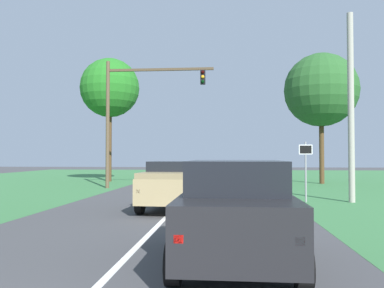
# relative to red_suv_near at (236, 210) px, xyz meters

# --- Properties ---
(ground_plane) EXTENTS (120.00, 120.00, 0.00)m
(ground_plane) POSITION_rel_red_suv_near_xyz_m (-2.23, 7.03, -1.04)
(ground_plane) COLOR #424244
(red_suv_near) EXTENTS (2.31, 4.46, 1.99)m
(red_suv_near) POSITION_rel_red_suv_near_xyz_m (0.00, 0.00, 0.00)
(red_suv_near) COLOR black
(red_suv_near) RESTS_ON ground_plane
(pickup_truck_lead) EXTENTS (2.46, 4.99, 1.88)m
(pickup_truck_lead) POSITION_rel_red_suv_near_xyz_m (-2.20, 7.71, -0.07)
(pickup_truck_lead) COLOR tan
(pickup_truck_lead) RESTS_ON ground_plane
(traffic_light) EXTENTS (7.03, 0.40, 8.27)m
(traffic_light) POSITION_rel_red_suv_near_xyz_m (-6.17, 17.68, 4.35)
(traffic_light) COLOR brown
(traffic_light) RESTS_ON ground_plane
(keep_moving_sign) EXTENTS (0.60, 0.09, 2.73)m
(keep_moving_sign) POSITION_rel_red_suv_near_xyz_m (3.39, 10.62, 0.69)
(keep_moving_sign) COLOR gray
(keep_moving_sign) RESTS_ON ground_plane
(oak_tree_right) EXTENTS (5.55, 5.55, 9.86)m
(oak_tree_right) POSITION_rel_red_suv_near_xyz_m (6.99, 23.14, 6.03)
(oak_tree_right) COLOR #4C351E
(oak_tree_right) RESTS_ON ground_plane
(utility_pole_right) EXTENTS (0.28, 0.28, 8.60)m
(utility_pole_right) POSITION_rel_red_suv_near_xyz_m (5.45, 10.78, 3.26)
(utility_pole_right) COLOR #9E998E
(utility_pole_right) RESTS_ON ground_plane
(extra_tree_1) EXTENTS (4.83, 4.83, 10.11)m
(extra_tree_1) POSITION_rel_red_suv_near_xyz_m (-9.73, 24.35, 6.62)
(extra_tree_1) COLOR #4C351E
(extra_tree_1) RESTS_ON ground_plane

